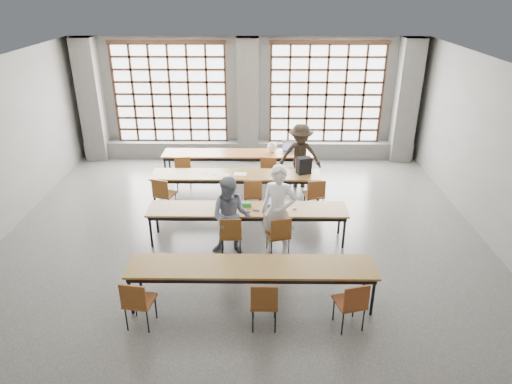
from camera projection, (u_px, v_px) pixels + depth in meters
floor at (242, 252)px, 9.02m from camera, size 11.00×11.00×0.00m
ceiling at (239, 73)px, 7.54m from camera, size 11.00×11.00×0.00m
wall_back at (248, 99)px, 13.27m from camera, size 10.00×0.00×10.00m
column_left at (91, 101)px, 13.05m from camera, size 0.60×0.55×3.50m
column_mid at (248, 101)px, 13.01m from camera, size 0.60×0.55×3.50m
column_right at (406, 102)px, 12.97m from camera, size 0.60×0.55×3.50m
window_left at (170, 94)px, 13.15m from camera, size 3.32×0.12×3.00m
window_right at (326, 95)px, 13.11m from camera, size 3.32×0.12×3.00m
sill_ledge at (248, 150)px, 13.72m from camera, size 9.80×0.35×0.50m
desk_row_a at (238, 155)px, 12.13m from camera, size 4.00×0.70×0.73m
desk_row_b at (236, 176)px, 10.81m from camera, size 4.00×0.70×0.73m
desk_row_c at (247, 211)px, 9.18m from camera, size 4.00×0.70×0.73m
desk_row_d at (252, 269)px, 7.34m from camera, size 4.00×0.70×0.73m
chair_back_left at (183, 168)px, 11.63m from camera, size 0.48×0.48×0.88m
chair_back_mid at (268, 168)px, 11.60m from camera, size 0.45×0.45×0.88m
chair_back_right at (301, 169)px, 11.60m from camera, size 0.52×0.52×0.88m
chair_mid_left at (163, 192)px, 10.31m from camera, size 0.53×0.53×0.88m
chair_mid_centre at (253, 193)px, 10.29m from camera, size 0.45×0.45×0.88m
chair_mid_right at (315, 193)px, 10.27m from camera, size 0.47×0.48×0.88m
chair_front_left at (231, 232)px, 8.67m from camera, size 0.44×0.44×0.88m
chair_front_right at (279, 233)px, 8.66m from camera, size 0.51×0.52×0.88m
chair_near_left at (137, 300)px, 6.85m from camera, size 0.48×0.48×0.88m
chair_near_mid at (264, 300)px, 6.83m from camera, size 0.42×0.43×0.88m
chair_near_right at (352, 301)px, 6.82m from camera, size 0.51×0.51×0.88m
student_male at (278, 212)px, 8.61m from camera, size 0.78×0.63×1.84m
student_female at (231, 217)px, 8.67m from camera, size 0.85×0.70×1.61m
student_back at (300, 156)px, 11.59m from camera, size 1.10×0.66×1.66m
laptop_front at (275, 203)px, 9.22m from camera, size 0.37×0.31×0.26m
laptop_back at (289, 149)px, 12.16m from camera, size 0.37×0.31×0.26m
mouse at (295, 208)px, 9.12m from camera, size 0.11×0.08×0.04m
green_box at (245, 205)px, 9.21m from camera, size 0.25×0.10×0.09m
phone at (256, 210)px, 9.06m from camera, size 0.14×0.08×0.01m
paper_sheet_a at (211, 173)px, 10.83m from camera, size 0.32×0.25×0.00m
paper_sheet_b at (223, 175)px, 10.73m from camera, size 0.35×0.31×0.00m
paper_sheet_c at (240, 174)px, 10.78m from camera, size 0.31×0.23×0.00m
backpack at (304, 166)px, 10.72m from camera, size 0.37×0.30×0.40m
plastic_bag at (272, 147)px, 12.08m from camera, size 0.28×0.24×0.29m
red_pouch at (139, 298)px, 6.93m from camera, size 0.21×0.12×0.06m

